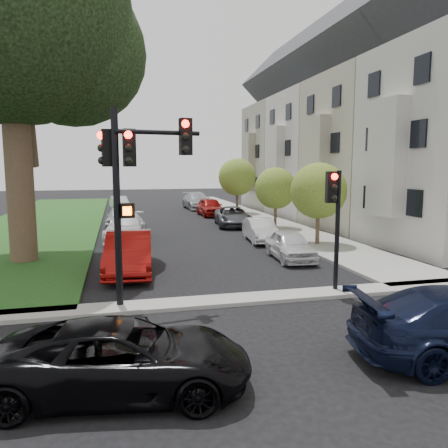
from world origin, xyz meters
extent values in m
plane|color=black|center=(0.00, 0.00, 0.00)|extent=(140.00, 140.00, 0.00)
cube|color=#144912|center=(-9.00, 24.00, 0.06)|extent=(8.00, 44.00, 0.12)
cube|color=#9E9C93|center=(6.75, 24.00, 0.06)|extent=(3.50, 44.00, 0.12)
cube|color=#9E9C93|center=(0.00, 2.00, 0.06)|extent=(60.00, 1.00, 0.12)
cube|color=beige|center=(8.65, 8.00, 4.50)|extent=(0.70, 2.20, 5.50)
cube|color=black|center=(8.95, 8.00, 5.50)|extent=(0.08, 3.60, 6.00)
cube|color=gray|center=(12.50, 15.50, 5.00)|extent=(7.00, 7.40, 10.00)
cube|color=#45454C|center=(12.50, 15.50, 12.47)|extent=(7.00, 7.55, 7.00)
cube|color=gray|center=(8.65, 15.50, 4.50)|extent=(0.70, 2.20, 5.50)
cube|color=black|center=(8.95, 15.50, 5.50)|extent=(0.08, 3.60, 6.00)
cube|color=beige|center=(12.50, 23.00, 5.00)|extent=(7.00, 7.40, 10.00)
cube|color=#45454C|center=(12.50, 23.00, 12.47)|extent=(7.00, 7.55, 7.00)
cube|color=beige|center=(8.65, 23.00, 4.50)|extent=(0.70, 2.20, 5.50)
cube|color=black|center=(8.95, 23.00, 5.50)|extent=(0.08, 3.60, 6.00)
cube|color=tan|center=(12.50, 30.50, 5.00)|extent=(7.00, 7.40, 10.00)
cube|color=#45454C|center=(12.50, 30.50, 12.47)|extent=(7.00, 7.55, 7.00)
cube|color=tan|center=(8.65, 30.50, 4.50)|extent=(0.70, 2.20, 5.50)
cube|color=black|center=(8.95, 30.50, 5.50)|extent=(0.08, 3.60, 6.00)
cylinder|color=#37271E|center=(-7.74, 9.36, 4.03)|extent=(1.11, 1.11, 8.05)
sphere|color=black|center=(-7.74, 9.36, 10.57)|extent=(9.67, 9.67, 9.67)
sphere|color=black|center=(-5.53, 10.37, 9.06)|extent=(6.44, 6.44, 6.44)
cylinder|color=#37271E|center=(6.20, 10.05, 1.03)|extent=(0.21, 0.21, 2.05)
sphere|color=#537322|center=(6.20, 10.05, 2.87)|extent=(2.87, 2.87, 2.87)
cylinder|color=#37271E|center=(6.20, 16.30, 0.97)|extent=(0.19, 0.19, 1.93)
sphere|color=#537322|center=(6.20, 16.30, 2.70)|extent=(2.70, 2.70, 2.70)
cylinder|color=#37271E|center=(6.20, 25.74, 1.14)|extent=(0.23, 0.23, 2.29)
sphere|color=#537322|center=(6.20, 25.74, 3.20)|extent=(3.20, 3.20, 3.20)
cylinder|color=black|center=(-3.80, 2.20, 2.86)|extent=(0.23, 0.23, 5.72)
cylinder|color=black|center=(-2.59, 2.20, 5.06)|extent=(2.41, 0.50, 0.13)
cube|color=black|center=(-3.42, 2.20, 4.62)|extent=(0.37, 0.33, 1.04)
cube|color=black|center=(-1.82, 2.20, 4.95)|extent=(0.37, 0.33, 1.04)
cube|color=black|center=(-4.02, 2.47, 4.62)|extent=(0.33, 0.37, 1.04)
sphere|color=#FF0C05|center=(-3.42, 2.04, 4.97)|extent=(0.22, 0.22, 0.22)
sphere|color=black|center=(-3.42, 2.04, 4.27)|extent=(0.22, 0.22, 0.22)
cube|color=black|center=(-3.53, 2.20, 2.86)|extent=(0.42, 0.33, 0.42)
cube|color=#FF5905|center=(-3.53, 2.05, 2.86)|extent=(0.24, 0.03, 0.24)
cylinder|color=black|center=(3.08, 2.20, 1.99)|extent=(0.17, 0.17, 3.98)
cube|color=black|center=(2.82, 2.20, 3.45)|extent=(0.35, 0.32, 0.99)
sphere|color=#FF0C05|center=(2.82, 2.04, 3.79)|extent=(0.21, 0.21, 0.21)
imported|color=black|center=(-3.78, -2.70, 0.65)|extent=(4.99, 2.86, 1.31)
imported|color=silver|center=(3.57, 7.30, 0.65)|extent=(1.80, 3.91, 1.30)
imported|color=silver|center=(3.77, 12.04, 0.64)|extent=(1.72, 3.99, 1.28)
imported|color=#3F4247|center=(3.91, 18.49, 0.67)|extent=(2.81, 5.05, 1.34)
imported|color=maroon|center=(3.70, 25.09, 0.75)|extent=(1.86, 4.46, 1.51)
imported|color=#999BA0|center=(3.67, 31.16, 0.79)|extent=(2.44, 5.54, 1.58)
imported|color=maroon|center=(-3.42, 6.45, 0.80)|extent=(2.01, 4.96, 1.60)
imported|color=silver|center=(-3.41, 14.21, 0.73)|extent=(2.60, 5.21, 1.45)
imported|color=#999BA0|center=(-3.71, 19.82, 0.70)|extent=(1.95, 4.23, 1.40)
imported|color=silver|center=(-3.65, 32.05, 0.64)|extent=(1.96, 4.06, 1.28)
camera|label=1|loc=(-3.76, -10.47, 4.10)|focal=35.00mm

